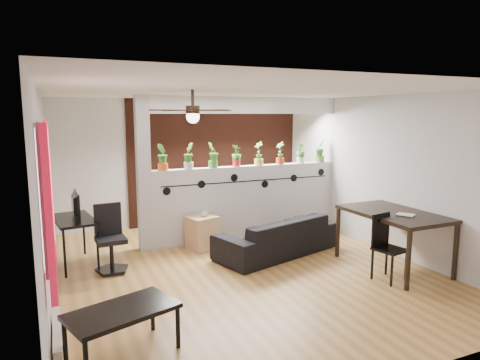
{
  "coord_description": "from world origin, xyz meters",
  "views": [
    {
      "loc": [
        -2.46,
        -5.61,
        2.29
      ],
      "look_at": [
        0.25,
        0.6,
        1.25
      ],
      "focal_mm": 32.0,
      "sensor_mm": 36.0,
      "label": 1
    }
  ],
  "objects_px": {
    "computer_desk": "(74,223)",
    "coffee_table": "(122,314)",
    "potted_plant_6": "(301,152)",
    "potted_plant_4": "(259,153)",
    "potted_plant_7": "(320,150)",
    "potted_plant_0": "(163,156)",
    "potted_plant_2": "(213,154)",
    "dining_table": "(393,218)",
    "sofa": "(277,236)",
    "cup": "(205,214)",
    "potted_plant_1": "(188,155)",
    "ceiling_fan": "(193,112)",
    "potted_plant_3": "(236,155)",
    "potted_plant_5": "(280,152)",
    "office_chair": "(110,243)",
    "folding_chair": "(385,241)",
    "cube_shelf": "(202,233)"
  },
  "relations": [
    {
      "from": "sofa",
      "to": "computer_desk",
      "type": "distance_m",
      "value": 3.19
    },
    {
      "from": "folding_chair",
      "to": "cup",
      "type": "bearing_deg",
      "value": 128.72
    },
    {
      "from": "potted_plant_2",
      "to": "potted_plant_6",
      "type": "relative_size",
      "value": 1.13
    },
    {
      "from": "ceiling_fan",
      "to": "potted_plant_3",
      "type": "xyz_separation_m",
      "value": [
        1.37,
        1.8,
        -0.75
      ]
    },
    {
      "from": "potted_plant_6",
      "to": "coffee_table",
      "type": "relative_size",
      "value": 0.36
    },
    {
      "from": "potted_plant_1",
      "to": "potted_plant_6",
      "type": "height_order",
      "value": "potted_plant_1"
    },
    {
      "from": "ceiling_fan",
      "to": "coffee_table",
      "type": "height_order",
      "value": "ceiling_fan"
    },
    {
      "from": "ceiling_fan",
      "to": "sofa",
      "type": "bearing_deg",
      "value": 23.42
    },
    {
      "from": "computer_desk",
      "to": "coffee_table",
      "type": "relative_size",
      "value": 0.96
    },
    {
      "from": "potted_plant_1",
      "to": "dining_table",
      "type": "height_order",
      "value": "potted_plant_1"
    },
    {
      "from": "potted_plant_4",
      "to": "potted_plant_7",
      "type": "distance_m",
      "value": 1.35
    },
    {
      "from": "cube_shelf",
      "to": "cup",
      "type": "bearing_deg",
      "value": -17.67
    },
    {
      "from": "potted_plant_6",
      "to": "cup",
      "type": "relative_size",
      "value": 3.19
    },
    {
      "from": "potted_plant_5",
      "to": "dining_table",
      "type": "xyz_separation_m",
      "value": [
        0.64,
        -2.34,
        -0.81
      ]
    },
    {
      "from": "computer_desk",
      "to": "dining_table",
      "type": "distance_m",
      "value": 4.8
    },
    {
      "from": "potted_plant_2",
      "to": "potted_plant_4",
      "type": "distance_m",
      "value": 0.9
    },
    {
      "from": "potted_plant_2",
      "to": "potted_plant_1",
      "type": "bearing_deg",
      "value": 180.0
    },
    {
      "from": "sofa",
      "to": "cup",
      "type": "relative_size",
      "value": 16.11
    },
    {
      "from": "cube_shelf",
      "to": "cup",
      "type": "distance_m",
      "value": 0.33
    },
    {
      "from": "potted_plant_3",
      "to": "sofa",
      "type": "distance_m",
      "value": 1.69
    },
    {
      "from": "dining_table",
      "to": "coffee_table",
      "type": "relative_size",
      "value": 1.39
    },
    {
      "from": "ceiling_fan",
      "to": "potted_plant_0",
      "type": "relative_size",
      "value": 2.61
    },
    {
      "from": "potted_plant_3",
      "to": "folding_chair",
      "type": "xyz_separation_m",
      "value": [
        1.12,
        -2.65,
        -1.01
      ]
    },
    {
      "from": "potted_plant_6",
      "to": "sofa",
      "type": "bearing_deg",
      "value": -135.16
    },
    {
      "from": "potted_plant_1",
      "to": "coffee_table",
      "type": "height_order",
      "value": "potted_plant_1"
    },
    {
      "from": "potted_plant_0",
      "to": "potted_plant_6",
      "type": "xyz_separation_m",
      "value": [
        2.71,
        0.0,
        -0.03
      ]
    },
    {
      "from": "sofa",
      "to": "cup",
      "type": "height_order",
      "value": "cup"
    },
    {
      "from": "ceiling_fan",
      "to": "folding_chair",
      "type": "distance_m",
      "value": 3.17
    },
    {
      "from": "potted_plant_4",
      "to": "computer_desk",
      "type": "relative_size",
      "value": 0.41
    },
    {
      "from": "potted_plant_3",
      "to": "potted_plant_6",
      "type": "height_order",
      "value": "potted_plant_6"
    },
    {
      "from": "potted_plant_5",
      "to": "folding_chair",
      "type": "relative_size",
      "value": 0.46
    },
    {
      "from": "dining_table",
      "to": "computer_desk",
      "type": "bearing_deg",
      "value": 155.35
    },
    {
      "from": "ceiling_fan",
      "to": "coffee_table",
      "type": "distance_m",
      "value": 2.61
    },
    {
      "from": "cup",
      "to": "ceiling_fan",
      "type": "bearing_deg",
      "value": -113.61
    },
    {
      "from": "potted_plant_3",
      "to": "potted_plant_5",
      "type": "height_order",
      "value": "potted_plant_5"
    },
    {
      "from": "potted_plant_3",
      "to": "folding_chair",
      "type": "relative_size",
      "value": 0.43
    },
    {
      "from": "potted_plant_1",
      "to": "potted_plant_7",
      "type": "height_order",
      "value": "potted_plant_7"
    },
    {
      "from": "potted_plant_5",
      "to": "cube_shelf",
      "type": "xyz_separation_m",
      "value": [
        -1.69,
        -0.34,
        -1.29
      ]
    },
    {
      "from": "potted_plant_1",
      "to": "potted_plant_4",
      "type": "xyz_separation_m",
      "value": [
        1.35,
        -0.0,
        -0.0
      ]
    },
    {
      "from": "potted_plant_1",
      "to": "potted_plant_6",
      "type": "bearing_deg",
      "value": -0.0
    },
    {
      "from": "cube_shelf",
      "to": "dining_table",
      "type": "height_order",
      "value": "dining_table"
    },
    {
      "from": "potted_plant_0",
      "to": "potted_plant_2",
      "type": "height_order",
      "value": "potted_plant_0"
    },
    {
      "from": "potted_plant_6",
      "to": "dining_table",
      "type": "distance_m",
      "value": 2.48
    },
    {
      "from": "potted_plant_7",
      "to": "folding_chair",
      "type": "height_order",
      "value": "potted_plant_7"
    },
    {
      "from": "potted_plant_0",
      "to": "cup",
      "type": "height_order",
      "value": "potted_plant_0"
    },
    {
      "from": "ceiling_fan",
      "to": "potted_plant_2",
      "type": "xyz_separation_m",
      "value": [
        0.92,
        1.8,
        -0.73
      ]
    },
    {
      "from": "potted_plant_4",
      "to": "office_chair",
      "type": "height_order",
      "value": "potted_plant_4"
    },
    {
      "from": "potted_plant_0",
      "to": "office_chair",
      "type": "distance_m",
      "value": 1.74
    },
    {
      "from": "potted_plant_2",
      "to": "dining_table",
      "type": "bearing_deg",
      "value": -49.62
    },
    {
      "from": "potted_plant_5",
      "to": "potted_plant_6",
      "type": "relative_size",
      "value": 1.06
    }
  ]
}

